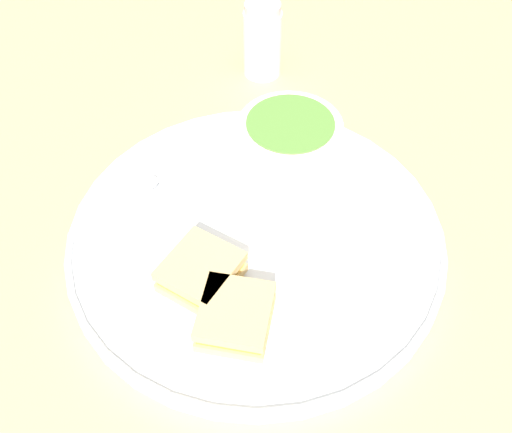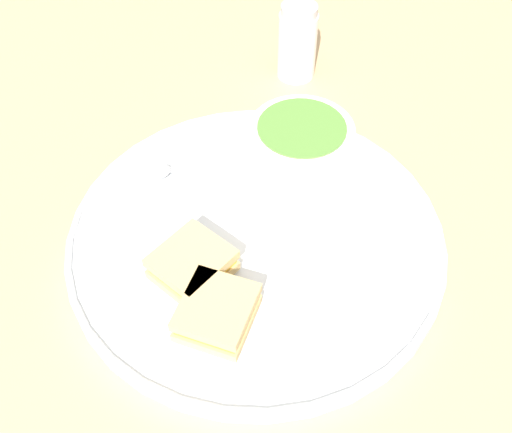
{
  "view_description": "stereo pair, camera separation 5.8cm",
  "coord_description": "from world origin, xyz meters",
  "px_view_note": "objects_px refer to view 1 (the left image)",
  "views": [
    {
      "loc": [
        0.26,
        -0.27,
        0.48
      ],
      "look_at": [
        0.0,
        0.0,
        0.04
      ],
      "focal_mm": 42.0,
      "sensor_mm": 36.0,
      "label": 1
    },
    {
      "loc": [
        0.3,
        -0.22,
        0.48
      ],
      "look_at": [
        0.0,
        0.0,
        0.04
      ],
      "focal_mm": 42.0,
      "sensor_mm": 36.0,
      "label": 2
    }
  ],
  "objects_px": {
    "sandwich_half_near": "(201,272)",
    "sandwich_half_far": "(235,316)",
    "soup_bowl": "(289,151)",
    "salt_shaker": "(262,40)",
    "spoon": "(153,180)"
  },
  "relations": [
    {
      "from": "sandwich_half_near",
      "to": "salt_shaker",
      "type": "relative_size",
      "value": 0.78
    },
    {
      "from": "spoon",
      "to": "sandwich_half_far",
      "type": "relative_size",
      "value": 1.45
    },
    {
      "from": "spoon",
      "to": "soup_bowl",
      "type": "bearing_deg",
      "value": 153.83
    },
    {
      "from": "sandwich_half_near",
      "to": "sandwich_half_far",
      "type": "relative_size",
      "value": 0.88
    },
    {
      "from": "spoon",
      "to": "salt_shaker",
      "type": "bearing_deg",
      "value": -147.22
    },
    {
      "from": "spoon",
      "to": "sandwich_half_far",
      "type": "bearing_deg",
      "value": 88.69
    },
    {
      "from": "soup_bowl",
      "to": "spoon",
      "type": "relative_size",
      "value": 0.82
    },
    {
      "from": "soup_bowl",
      "to": "sandwich_half_far",
      "type": "height_order",
      "value": "soup_bowl"
    },
    {
      "from": "soup_bowl",
      "to": "salt_shaker",
      "type": "relative_size",
      "value": 1.06
    },
    {
      "from": "salt_shaker",
      "to": "sandwich_half_far",
      "type": "bearing_deg",
      "value": -49.28
    },
    {
      "from": "spoon",
      "to": "sandwich_half_near",
      "type": "height_order",
      "value": "sandwich_half_near"
    },
    {
      "from": "sandwich_half_far",
      "to": "salt_shaker",
      "type": "relative_size",
      "value": 0.89
    },
    {
      "from": "sandwich_half_far",
      "to": "salt_shaker",
      "type": "xyz_separation_m",
      "value": [
        -0.26,
        0.3,
        0.01
      ]
    },
    {
      "from": "sandwich_half_far",
      "to": "salt_shaker",
      "type": "height_order",
      "value": "salt_shaker"
    },
    {
      "from": "spoon",
      "to": "sandwich_half_far",
      "type": "distance_m",
      "value": 0.19
    }
  ]
}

